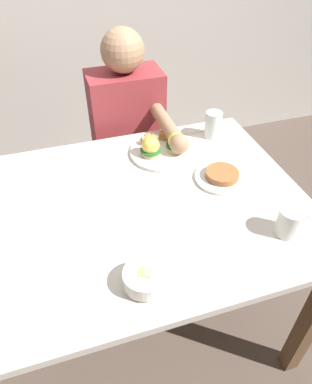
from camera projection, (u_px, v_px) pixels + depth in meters
name	position (u px, v px, depth m)	size (l,w,h in m)	color
ground_plane	(141.00, 317.00, 1.70)	(6.00, 6.00, 0.00)	brown
dining_table	(136.00, 226.00, 1.29)	(1.20, 0.90, 0.74)	silver
eggs_benedict_plate	(163.00, 148.00, 1.44)	(0.27, 0.27, 0.09)	white
fruit_bowl	(145.00, 278.00, 0.96)	(0.12, 0.12, 0.06)	white
coffee_mug	(290.00, 221.00, 1.09)	(0.11, 0.08, 0.09)	white
fork	(13.00, 232.00, 1.12)	(0.14, 0.10, 0.00)	silver
water_glass_near	(213.00, 126.00, 1.53)	(0.07, 0.07, 0.11)	silver
side_plate	(222.00, 176.00, 1.32)	(0.20, 0.20, 0.04)	white
diner_person	(130.00, 134.00, 1.74)	(0.34, 0.54, 1.14)	#33333D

